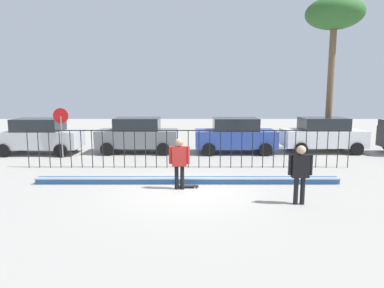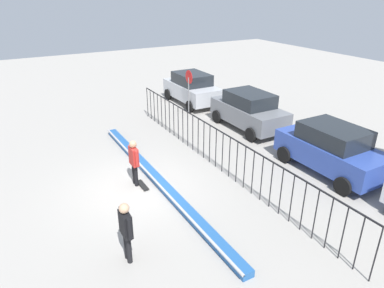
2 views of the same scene
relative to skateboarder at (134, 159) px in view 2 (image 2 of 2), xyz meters
name	(u,v)px [view 2 (image 2 of 2)]	position (x,y,z in m)	size (l,w,h in m)	color
ground_plane	(136,188)	(0.27, -0.10, -1.06)	(60.00, 60.00, 0.00)	#9E9991
bowl_coping_ledge	(157,180)	(0.27, 0.75, -0.94)	(11.00, 0.40, 0.27)	#235699
perimeter_fence	(216,143)	(0.27, 3.34, -0.02)	(14.04, 0.04, 1.67)	black
skateboarder	(134,159)	(0.00, 0.00, 0.00)	(0.71, 0.27, 1.76)	black
skateboard	(143,185)	(0.26, 0.17, -1.00)	(0.80, 0.20, 0.07)	black
camera_operator	(126,227)	(3.61, -1.59, 0.01)	(0.72, 0.27, 1.77)	black
parked_car_silver	(192,88)	(-7.71, 6.74, -0.08)	(4.30, 2.12, 1.90)	#B7BABF
parked_car_gray	(249,110)	(-2.53, 7.16, -0.08)	(4.30, 2.12, 1.90)	slate
parked_car_blue	(331,149)	(2.77, 7.03, -0.08)	(4.30, 2.12, 1.90)	#2D479E
stop_sign	(189,86)	(-6.09, 5.63, 0.56)	(0.76, 0.07, 2.50)	slate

